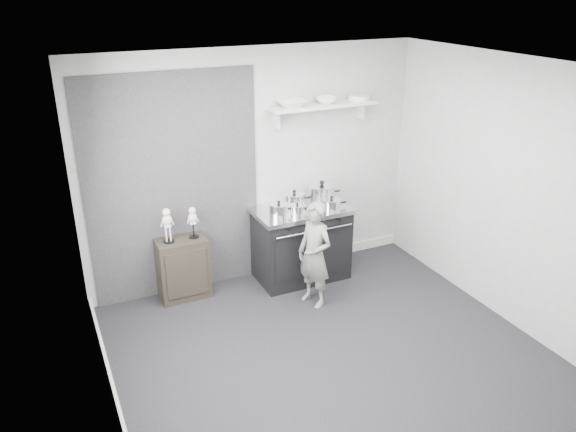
% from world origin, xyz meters
% --- Properties ---
extents(ground, '(4.00, 4.00, 0.00)m').
position_xyz_m(ground, '(0.00, 0.00, 0.00)').
color(ground, black).
rests_on(ground, ground).
extents(room_shell, '(4.02, 3.62, 2.71)m').
position_xyz_m(room_shell, '(-0.09, 0.15, 1.64)').
color(room_shell, '#9D9C9A').
rests_on(room_shell, ground).
extents(wall_shelf, '(1.30, 0.26, 0.24)m').
position_xyz_m(wall_shelf, '(0.80, 1.68, 2.01)').
color(wall_shelf, silver).
rests_on(wall_shelf, room_shell).
extents(stove, '(1.12, 0.70, 0.90)m').
position_xyz_m(stove, '(0.44, 1.48, 0.45)').
color(stove, black).
rests_on(stove, ground).
extents(side_cabinet, '(0.55, 0.32, 0.71)m').
position_xyz_m(side_cabinet, '(-0.97, 1.61, 0.35)').
color(side_cabinet, black).
rests_on(side_cabinet, ground).
extents(child, '(0.41, 0.51, 1.19)m').
position_xyz_m(child, '(0.30, 0.86, 0.60)').
color(child, slate).
rests_on(child, ground).
extents(pot_front_left, '(0.30, 0.22, 0.19)m').
position_xyz_m(pot_front_left, '(0.10, 1.35, 0.97)').
color(pot_front_left, silver).
rests_on(pot_front_left, stove).
extents(pot_back_left, '(0.34, 0.25, 0.19)m').
position_xyz_m(pot_back_left, '(0.40, 1.58, 0.97)').
color(pot_back_left, silver).
rests_on(pot_back_left, stove).
extents(pot_back_right, '(0.41, 0.32, 0.26)m').
position_xyz_m(pot_back_right, '(0.75, 1.56, 1.00)').
color(pot_back_right, silver).
rests_on(pot_back_right, stove).
extents(pot_front_right, '(0.31, 0.22, 0.16)m').
position_xyz_m(pot_front_right, '(0.74, 1.30, 0.96)').
color(pot_front_right, silver).
rests_on(pot_front_right, stove).
extents(pot_front_center, '(0.25, 0.16, 0.15)m').
position_xyz_m(pot_front_center, '(0.30, 1.30, 0.96)').
color(pot_front_center, silver).
rests_on(pot_front_center, stove).
extents(skeleton_full, '(0.13, 0.08, 0.45)m').
position_xyz_m(skeleton_full, '(-1.10, 1.61, 0.94)').
color(skeleton_full, silver).
rests_on(skeleton_full, side_cabinet).
extents(skeleton_torso, '(0.12, 0.07, 0.41)m').
position_xyz_m(skeleton_torso, '(-0.82, 1.61, 0.92)').
color(skeleton_torso, silver).
rests_on(skeleton_torso, side_cabinet).
extents(bowl_large, '(0.33, 0.33, 0.08)m').
position_xyz_m(bowl_large, '(0.40, 1.67, 2.08)').
color(bowl_large, white).
rests_on(bowl_large, wall_shelf).
extents(bowl_small, '(0.24, 0.24, 0.07)m').
position_xyz_m(bowl_small, '(0.84, 1.67, 2.08)').
color(bowl_small, white).
rests_on(bowl_small, wall_shelf).
extents(plate_stack, '(0.25, 0.25, 0.06)m').
position_xyz_m(plate_stack, '(1.27, 1.67, 2.07)').
color(plate_stack, silver).
rests_on(plate_stack, wall_shelf).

